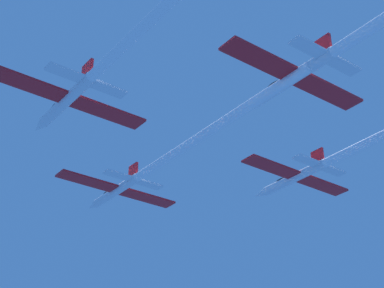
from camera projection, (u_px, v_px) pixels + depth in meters
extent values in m
cylinder|color=white|center=(116.00, 191.00, 70.80)|extent=(1.01, 9.17, 1.01)
cone|color=white|center=(93.00, 206.00, 74.73)|extent=(0.99, 2.02, 0.99)
ellipsoid|color=black|center=(108.00, 193.00, 72.42)|extent=(0.71, 1.83, 0.50)
cube|color=red|center=(87.00, 181.00, 68.38)|extent=(6.97, 2.02, 0.22)
cube|color=red|center=(147.00, 198.00, 72.58)|extent=(6.97, 2.02, 0.22)
cube|color=red|center=(133.00, 170.00, 68.82)|extent=(0.26, 1.65, 1.47)
cube|color=white|center=(118.00, 175.00, 67.01)|extent=(3.13, 1.21, 0.22)
cube|color=white|center=(149.00, 184.00, 69.19)|extent=(3.13, 1.21, 0.22)
cylinder|color=white|center=(210.00, 131.00, 58.44)|extent=(0.91, 26.04, 0.91)
cylinder|color=white|center=(66.00, 101.00, 53.67)|extent=(1.01, 9.17, 1.01)
cone|color=white|center=(39.00, 127.00, 57.60)|extent=(0.99, 2.02, 0.99)
ellipsoid|color=black|center=(57.00, 107.00, 55.29)|extent=(0.71, 1.83, 0.50)
cube|color=red|center=(26.00, 83.00, 51.25)|extent=(6.97, 2.02, 0.22)
cube|color=red|center=(108.00, 113.00, 55.44)|extent=(6.97, 2.02, 0.22)
cube|color=red|center=(87.00, 70.00, 51.69)|extent=(0.26, 1.65, 1.47)
cube|color=white|center=(65.00, 72.00, 49.88)|extent=(3.13, 1.21, 0.22)
cube|color=white|center=(109.00, 89.00, 52.05)|extent=(3.13, 1.21, 0.22)
cylinder|color=white|center=(294.00, 178.00, 68.74)|extent=(1.01, 9.17, 1.01)
cone|color=white|center=(261.00, 194.00, 72.67)|extent=(0.99, 2.02, 0.99)
ellipsoid|color=black|center=(282.00, 180.00, 70.36)|extent=(0.71, 1.83, 0.50)
cube|color=red|center=(271.00, 167.00, 66.32)|extent=(6.97, 2.02, 0.22)
cube|color=red|center=(322.00, 185.00, 70.51)|extent=(6.97, 2.02, 0.22)
cube|color=red|center=(317.00, 156.00, 66.76)|extent=(0.26, 1.65, 1.47)
cube|color=white|center=(306.00, 160.00, 64.95)|extent=(3.13, 1.21, 0.22)
cube|color=white|center=(333.00, 171.00, 67.12)|extent=(3.13, 1.21, 0.22)
cylinder|color=white|center=(291.00, 79.00, 51.21)|extent=(1.01, 9.17, 1.01)
cone|color=white|center=(247.00, 107.00, 55.14)|extent=(0.99, 2.02, 0.99)
ellipsoid|color=black|center=(275.00, 85.00, 52.84)|extent=(0.71, 1.83, 0.50)
cube|color=red|center=(260.00, 59.00, 48.80)|extent=(6.97, 2.02, 0.22)
cube|color=red|center=(328.00, 92.00, 52.99)|extent=(6.97, 2.02, 0.22)
cube|color=red|center=(323.00, 45.00, 49.23)|extent=(0.26, 1.65, 1.47)
cube|color=white|center=(308.00, 47.00, 47.42)|extent=(3.13, 1.21, 0.22)
cube|color=white|center=(343.00, 66.00, 49.60)|extent=(3.13, 1.21, 0.22)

